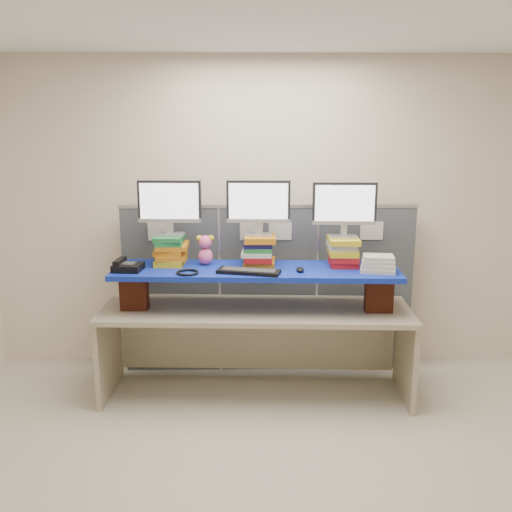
{
  "coord_description": "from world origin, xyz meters",
  "views": [
    {
      "loc": [
        -0.19,
        -3.12,
        2.23
      ],
      "look_at": [
        -0.12,
        1.26,
        1.19
      ],
      "focal_mm": 40.0,
      "sensor_mm": 36.0,
      "label": 1
    }
  ],
  "objects_px": {
    "blue_board": "(256,271)",
    "monitor_center": "(258,205)",
    "monitor_left": "(170,204)",
    "desk": "(256,326)",
    "monitor_right": "(344,207)",
    "desk_phone": "(127,266)",
    "keyboard": "(249,271)"
  },
  "relations": [
    {
      "from": "blue_board",
      "to": "monitor_center",
      "type": "distance_m",
      "value": 0.53
    },
    {
      "from": "keyboard",
      "to": "monitor_center",
      "type": "bearing_deg",
      "value": 87.84
    },
    {
      "from": "monitor_center",
      "to": "keyboard",
      "type": "xyz_separation_m",
      "value": [
        -0.08,
        -0.27,
        -0.48
      ]
    },
    {
      "from": "keyboard",
      "to": "desk_phone",
      "type": "xyz_separation_m",
      "value": [
        -0.95,
        0.1,
        0.02
      ]
    },
    {
      "from": "blue_board",
      "to": "monitor_center",
      "type": "bearing_deg",
      "value": 82.53
    },
    {
      "from": "blue_board",
      "to": "monitor_left",
      "type": "bearing_deg",
      "value": 170.32
    },
    {
      "from": "monitor_center",
      "to": "keyboard",
      "type": "height_order",
      "value": "monitor_center"
    },
    {
      "from": "desk",
      "to": "monitor_center",
      "type": "relative_size",
      "value": 4.97
    },
    {
      "from": "blue_board",
      "to": "keyboard",
      "type": "distance_m",
      "value": 0.17
    },
    {
      "from": "monitor_left",
      "to": "monitor_right",
      "type": "distance_m",
      "value": 1.39
    },
    {
      "from": "monitor_right",
      "to": "blue_board",
      "type": "bearing_deg",
      "value": -170.37
    },
    {
      "from": "keyboard",
      "to": "desk_phone",
      "type": "bearing_deg",
      "value": -171.69
    },
    {
      "from": "blue_board",
      "to": "keyboard",
      "type": "bearing_deg",
      "value": -108.26
    },
    {
      "from": "desk",
      "to": "desk_phone",
      "type": "relative_size",
      "value": 10.5
    },
    {
      "from": "monitor_right",
      "to": "desk_phone",
      "type": "height_order",
      "value": "monitor_right"
    },
    {
      "from": "monitor_right",
      "to": "desk_phone",
      "type": "xyz_separation_m",
      "value": [
        -1.71,
        -0.14,
        -0.45
      ]
    },
    {
      "from": "desk",
      "to": "monitor_right",
      "type": "height_order",
      "value": "monitor_right"
    },
    {
      "from": "monitor_center",
      "to": "monitor_left",
      "type": "bearing_deg",
      "value": 180.0
    },
    {
      "from": "desk",
      "to": "blue_board",
      "type": "distance_m",
      "value": 0.47
    },
    {
      "from": "monitor_center",
      "to": "desk_phone",
      "type": "relative_size",
      "value": 2.11
    },
    {
      "from": "keyboard",
      "to": "desk_phone",
      "type": "distance_m",
      "value": 0.96
    },
    {
      "from": "blue_board",
      "to": "keyboard",
      "type": "relative_size",
      "value": 4.47
    },
    {
      "from": "monitor_left",
      "to": "monitor_center",
      "type": "xyz_separation_m",
      "value": [
        0.71,
        -0.03,
        0.0
      ]
    },
    {
      "from": "monitor_right",
      "to": "keyboard",
      "type": "relative_size",
      "value": 1.0
    },
    {
      "from": "monitor_left",
      "to": "monitor_center",
      "type": "height_order",
      "value": "monitor_center"
    },
    {
      "from": "blue_board",
      "to": "monitor_left",
      "type": "relative_size",
      "value": 4.45
    },
    {
      "from": "desk_phone",
      "to": "blue_board",
      "type": "bearing_deg",
      "value": 10.54
    },
    {
      "from": "desk_phone",
      "to": "monitor_left",
      "type": "bearing_deg",
      "value": 39.83
    },
    {
      "from": "monitor_left",
      "to": "desk_phone",
      "type": "distance_m",
      "value": 0.6
    },
    {
      "from": "desk",
      "to": "monitor_right",
      "type": "relative_size",
      "value": 4.97
    },
    {
      "from": "monitor_left",
      "to": "desk_phone",
      "type": "height_order",
      "value": "monitor_left"
    },
    {
      "from": "monitor_center",
      "to": "desk_phone",
      "type": "distance_m",
      "value": 1.14
    }
  ]
}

